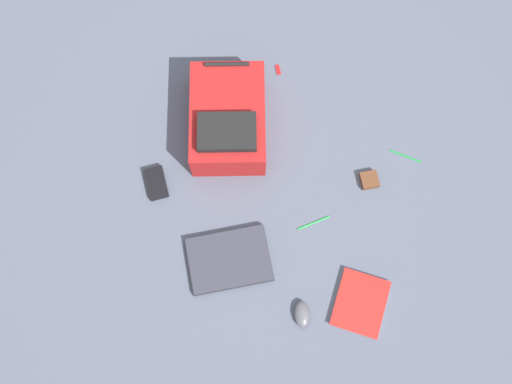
{
  "coord_description": "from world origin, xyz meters",
  "views": [
    {
      "loc": [
        0.0,
        -0.64,
        2.31
      ],
      "look_at": [
        -0.04,
        -0.0,
        0.02
      ],
      "focal_mm": 39.91,
      "sensor_mm": 36.0,
      "label": 1
    }
  ],
  "objects": [
    {
      "name": "ground_plane",
      "position": [
        0.0,
        0.0,
        0.0
      ],
      "size": [
        4.09,
        4.09,
        0.0
      ],
      "primitive_type": "plane",
      "color": "#4C5160"
    },
    {
      "name": "laptop",
      "position": [
        -0.13,
        -0.29,
        0.02
      ],
      "size": [
        0.38,
        0.31,
        0.03
      ],
      "color": "#24242C",
      "rests_on": "ground_plane"
    },
    {
      "name": "earbud_pouch",
      "position": [
        0.43,
        0.09,
        0.01
      ],
      "size": [
        0.09,
        0.09,
        0.03
      ],
      "primitive_type": "cube",
      "rotation": [
        0.0,
        0.0,
        0.26
      ],
      "color": "#59331E",
      "rests_on": "ground_plane"
    },
    {
      "name": "book_red",
      "position": [
        0.4,
        -0.43,
        0.01
      ],
      "size": [
        0.24,
        0.27,
        0.02
      ],
      "color": "silver",
      "rests_on": "ground_plane"
    },
    {
      "name": "computer_mouse",
      "position": [
        0.17,
        -0.49,
        0.02
      ],
      "size": [
        0.07,
        0.11,
        0.04
      ],
      "primitive_type": "ellipsoid",
      "rotation": [
        0.0,
        0.0,
        0.13
      ],
      "color": "#4C4C51",
      "rests_on": "ground_plane"
    },
    {
      "name": "pen_black",
      "position": [
        0.2,
        -0.11,
        0.0
      ],
      "size": [
        0.13,
        0.07,
        0.01
      ],
      "primitive_type": "cylinder",
      "rotation": [
        1.57,
        0.0,
        5.17
      ],
      "color": "#198C33",
      "rests_on": "ground_plane"
    },
    {
      "name": "backpack",
      "position": [
        -0.18,
        0.28,
        0.1
      ],
      "size": [
        0.34,
        0.47,
        0.22
      ],
      "color": "maroon",
      "rests_on": "ground_plane"
    },
    {
      "name": "pen_blue",
      "position": [
        0.59,
        0.21,
        0.0
      ],
      "size": [
        0.14,
        0.05,
        0.01
      ],
      "primitive_type": "cylinder",
      "rotation": [
        1.57,
        0.0,
        1.25
      ],
      "color": "#198C33",
      "rests_on": "ground_plane"
    },
    {
      "name": "power_brick",
      "position": [
        -0.46,
        0.01,
        0.02
      ],
      "size": [
        0.12,
        0.15,
        0.03
      ],
      "primitive_type": "cube",
      "rotation": [
        0.0,
        0.0,
        0.33
      ],
      "color": "black",
      "rests_on": "ground_plane"
    },
    {
      "name": "usb_stick",
      "position": [
        0.02,
        0.58,
        0.0
      ],
      "size": [
        0.03,
        0.05,
        0.01
      ],
      "primitive_type": "cube",
      "rotation": [
        0.0,
        0.0,
        0.27
      ],
      "color": "#B21919",
      "rests_on": "ground_plane"
    }
  ]
}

